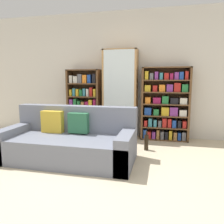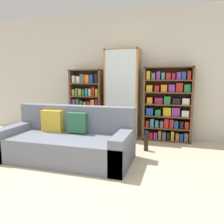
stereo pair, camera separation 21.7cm
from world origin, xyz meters
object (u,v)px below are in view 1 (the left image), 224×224
(bookshelf_right, at_px, (166,105))
(wine_bottle, at_px, (146,142))
(couch, at_px, (69,142))
(bookshelf_left, at_px, (84,104))
(display_cabinet, at_px, (120,95))

(bookshelf_right, relative_size, wine_bottle, 4.28)
(couch, height_order, bookshelf_left, bookshelf_left)
(wine_bottle, bearing_deg, bookshelf_right, 68.25)
(couch, relative_size, bookshelf_right, 1.36)
(display_cabinet, height_order, bookshelf_right, display_cabinet)
(bookshelf_left, relative_size, display_cabinet, 0.78)
(bookshelf_left, relative_size, bookshelf_right, 0.98)
(couch, xyz_separation_m, display_cabinet, (0.52, 1.50, 0.65))
(bookshelf_left, height_order, wine_bottle, bookshelf_left)
(display_cabinet, xyz_separation_m, bookshelf_right, (0.95, 0.02, -0.21))
(couch, xyz_separation_m, bookshelf_left, (-0.30, 1.52, 0.43))
(display_cabinet, relative_size, wine_bottle, 5.33)
(display_cabinet, bearing_deg, wine_bottle, -51.31)
(bookshelf_left, xyz_separation_m, display_cabinet, (0.83, -0.02, 0.22))
(wine_bottle, bearing_deg, bookshelf_left, 151.17)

